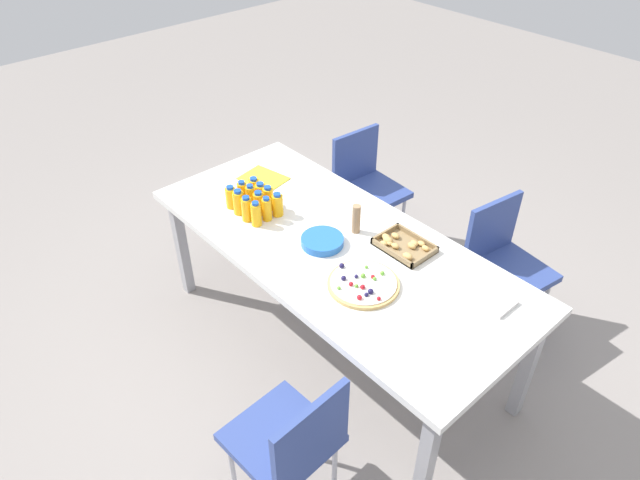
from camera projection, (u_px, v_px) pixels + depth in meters
name	position (u px, v px, depth m)	size (l,w,h in m)	color
ground_plane	(333.00, 343.00, 3.39)	(12.00, 12.00, 0.00)	gray
party_table	(335.00, 252.00, 2.97)	(2.12, 0.93, 0.75)	silver
chair_far_right	(503.00, 259.00, 3.23)	(0.45, 0.45, 0.83)	#33478C
chair_far_left	(366.00, 182.00, 3.89)	(0.43, 0.43, 0.83)	#33478C
chair_near_right	(292.00, 441.00, 2.31)	(0.42, 0.42, 0.83)	#33478C
juice_bottle_0	(231.00, 197.00, 3.16)	(0.06, 0.06, 0.14)	#F9AE14
juice_bottle_1	(239.00, 202.00, 3.11)	(0.06, 0.06, 0.15)	#F9AE14
juice_bottle_2	(247.00, 209.00, 3.05)	(0.06, 0.06, 0.15)	#F9AC14
juice_bottle_3	(256.00, 214.00, 3.02)	(0.06, 0.06, 0.15)	#FAAD14
juice_bottle_4	(242.00, 193.00, 3.19)	(0.05, 0.05, 0.14)	#FAAE14
juice_bottle_5	(251.00, 197.00, 3.14)	(0.05, 0.05, 0.15)	#F9AE14
juice_bottle_6	(259.00, 203.00, 3.11)	(0.06, 0.06, 0.14)	#FAAD14
juice_bottle_7	(267.00, 209.00, 3.06)	(0.05, 0.05, 0.14)	#FAAD14
juice_bottle_8	(254.00, 188.00, 3.23)	(0.06, 0.06, 0.13)	#FAAD14
juice_bottle_9	(261.00, 194.00, 3.18)	(0.06, 0.06, 0.14)	#F9AE14
juice_bottle_10	(268.00, 198.00, 3.14)	(0.06, 0.06, 0.14)	#FAAD14
juice_bottle_11	(278.00, 205.00, 3.10)	(0.06, 0.06, 0.14)	#F9AC14
fruit_pizza	(363.00, 284.00, 2.67)	(0.34, 0.34, 0.05)	tan
snack_tray	(403.00, 246.00, 2.89)	(0.28, 0.21, 0.04)	olive
plate_stack	(322.00, 241.00, 2.91)	(0.22, 0.22, 0.04)	blue
napkin_stack	(495.00, 301.00, 2.58)	(0.15, 0.15, 0.02)	white
cardboard_tube	(356.00, 219.00, 2.96)	(0.04, 0.04, 0.16)	#9E7A56
paper_folder	(264.00, 178.00, 3.43)	(0.26, 0.20, 0.01)	yellow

